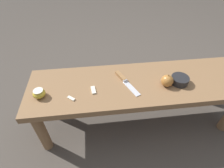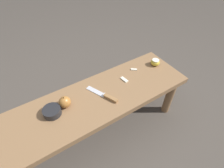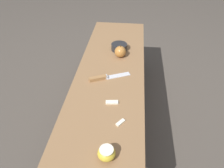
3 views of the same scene
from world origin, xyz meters
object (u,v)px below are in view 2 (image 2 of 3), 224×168
object	(u,v)px
bowl	(52,111)
apple_cut	(155,62)
knife	(106,96)
apple_whole	(65,102)
wooden_bench	(91,106)

from	to	relation	value
bowl	apple_cut	bearing A→B (deg)	1.37
knife	apple_whole	size ratio (longest dim) A/B	2.80
wooden_bench	knife	size ratio (longest dim) A/B	6.01
knife	apple_cut	distance (m)	0.50
apple_whole	bowl	xyz separation A→B (m)	(-0.09, -0.01, -0.02)
knife	apple_whole	world-z (taller)	apple_whole
wooden_bench	knife	bearing A→B (deg)	-16.28
apple_cut	wooden_bench	bearing A→B (deg)	-175.15
apple_cut	knife	bearing A→B (deg)	-170.90
wooden_bench	bowl	bearing A→B (deg)	172.66
apple_cut	bowl	size ratio (longest dim) A/B	0.65
knife	bowl	size ratio (longest dim) A/B	2.15
apple_cut	bowl	bearing A→B (deg)	-178.63
wooden_bench	apple_whole	world-z (taller)	apple_whole
knife	apple_whole	bearing A→B (deg)	49.75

